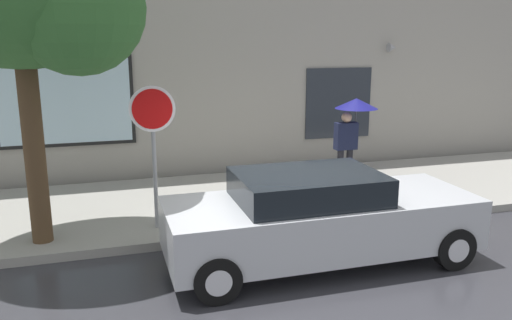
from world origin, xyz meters
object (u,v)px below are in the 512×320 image
(fire_hydrant, at_px, (276,200))
(stop_sign, at_px, (153,129))
(pedestrian_with_umbrella, at_px, (352,118))
(parked_car, at_px, (319,218))

(fire_hydrant, bearing_deg, stop_sign, 176.73)
(fire_hydrant, relative_size, pedestrian_with_umbrella, 0.37)
(pedestrian_with_umbrella, bearing_deg, stop_sign, -161.78)
(fire_hydrant, bearing_deg, parked_car, -85.99)
(parked_car, distance_m, fire_hydrant, 1.68)
(parked_car, bearing_deg, stop_sign, 141.30)
(fire_hydrant, xyz_separation_m, stop_sign, (-2.11, 0.12, 1.38))
(stop_sign, bearing_deg, parked_car, -38.70)
(parked_car, xyz_separation_m, stop_sign, (-2.23, 1.79, 1.16))
(parked_car, height_order, fire_hydrant, parked_car)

